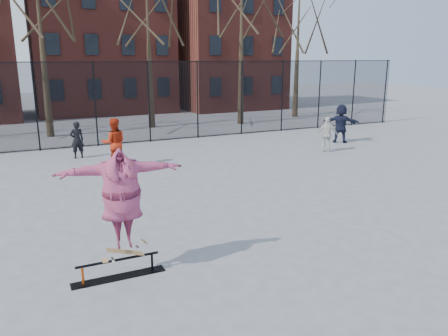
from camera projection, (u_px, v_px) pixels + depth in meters
name	position (u px, v px, depth m)	size (l,w,h in m)	color
ground	(254.00, 239.00, 10.27)	(100.00, 100.00, 0.00)	slate
skate_rail	(119.00, 270.00, 8.46)	(1.81, 0.28, 0.40)	black
skateboard	(125.00, 255.00, 8.45)	(0.80, 0.19, 0.09)	#A26F41
skater	(122.00, 206.00, 8.20)	(2.37, 0.64, 1.93)	#743990
bystander_black	(77.00, 140.00, 18.39)	(0.57, 0.37, 1.56)	black
bystander_red	(114.00, 143.00, 16.85)	(0.93, 0.72, 1.91)	#B0270F
bystander_white	(327.00, 135.00, 19.59)	(0.93, 0.39, 1.59)	silver
bystander_navy	(341.00, 123.00, 21.73)	(1.78, 0.57, 1.92)	#181B30
fence	(124.00, 102.00, 21.16)	(34.03, 0.07, 4.00)	black
rowhouses	(92.00, 30.00, 31.88)	(29.00, 7.00, 13.00)	maroon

